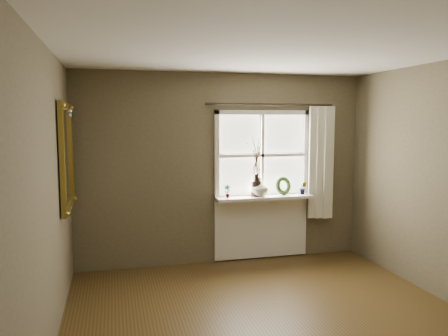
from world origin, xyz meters
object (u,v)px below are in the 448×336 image
dark_jug (256,189)px  gilt_mirror (66,156)px  cream_vase (259,187)px  wreath (283,188)px

dark_jug → gilt_mirror: size_ratio=0.18×
dark_jug → cream_vase: cream_vase is taller
cream_vase → wreath: cream_vase is taller
cream_vase → wreath: size_ratio=0.99×
wreath → gilt_mirror: size_ratio=0.22×
dark_jug → wreath: wreath is taller
cream_vase → gilt_mirror: gilt_mirror is taller
cream_vase → wreath: bearing=6.2°
cream_vase → gilt_mirror: 2.56m
wreath → gilt_mirror: bearing=173.3°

